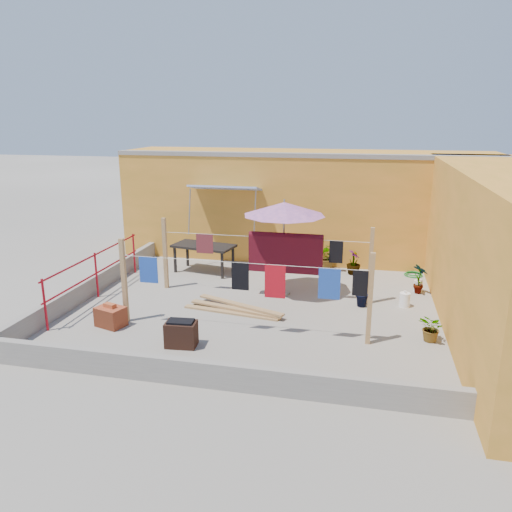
# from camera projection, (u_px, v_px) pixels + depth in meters

# --- Properties ---
(ground) EXTENTS (80.00, 80.00, 0.00)m
(ground) POSITION_uv_depth(u_px,v_px,m) (256.00, 307.00, 11.39)
(ground) COLOR #9E998E
(ground) RESTS_ON ground
(wall_back) EXTENTS (11.00, 3.27, 3.21)m
(wall_back) POSITION_uv_depth(u_px,v_px,m) (305.00, 204.00, 15.27)
(wall_back) COLOR orange
(wall_back) RESTS_ON ground
(wall_right) EXTENTS (2.40, 9.00, 3.20)m
(wall_right) POSITION_uv_depth(u_px,v_px,m) (512.00, 252.00, 9.88)
(wall_right) COLOR orange
(wall_right) RESTS_ON ground
(parapet_front) EXTENTS (8.30, 0.16, 0.44)m
(parapet_front) POSITION_uv_depth(u_px,v_px,m) (207.00, 374.00, 7.97)
(parapet_front) COLOR gray
(parapet_front) RESTS_ON ground
(parapet_left) EXTENTS (0.16, 7.30, 0.44)m
(parapet_left) POSITION_uv_depth(u_px,v_px,m) (93.00, 285.00, 12.19)
(parapet_left) COLOR gray
(parapet_left) RESTS_ON ground
(red_railing) EXTENTS (0.05, 4.20, 1.10)m
(red_railing) POSITION_uv_depth(u_px,v_px,m) (96.00, 268.00, 11.82)
(red_railing) COLOR #A2101D
(red_railing) RESTS_ON ground
(clothesline_rig) EXTENTS (5.09, 2.35, 1.80)m
(clothesline_rig) POSITION_uv_depth(u_px,v_px,m) (280.00, 257.00, 11.52)
(clothesline_rig) COLOR tan
(clothesline_rig) RESTS_ON ground
(patio_umbrella) EXTENTS (2.51, 2.51, 2.34)m
(patio_umbrella) POSITION_uv_depth(u_px,v_px,m) (284.00, 209.00, 11.66)
(patio_umbrella) COLOR gray
(patio_umbrella) RESTS_ON ground
(outdoor_table) EXTENTS (1.80, 1.13, 0.78)m
(outdoor_table) POSITION_uv_depth(u_px,v_px,m) (204.00, 247.00, 13.76)
(outdoor_table) COLOR black
(outdoor_table) RESTS_ON ground
(brick_stack) EXTENTS (0.66, 0.56, 0.49)m
(brick_stack) POSITION_uv_depth(u_px,v_px,m) (111.00, 316.00, 10.29)
(brick_stack) COLOR #AD4828
(brick_stack) RESTS_ON ground
(lumber_pile) EXTENTS (2.34, 0.95, 0.14)m
(lumber_pile) POSITION_uv_depth(u_px,v_px,m) (236.00, 309.00, 11.08)
(lumber_pile) COLOR tan
(lumber_pile) RESTS_ON ground
(brazier) EXTENTS (0.61, 0.43, 0.52)m
(brazier) POSITION_uv_depth(u_px,v_px,m) (181.00, 334.00, 9.38)
(brazier) COLOR #321913
(brazier) RESTS_ON ground
(white_basin) EXTENTS (0.46, 0.46, 0.08)m
(white_basin) POSITION_uv_depth(u_px,v_px,m) (220.00, 373.00, 8.37)
(white_basin) COLOR white
(white_basin) RESTS_ON ground
(water_jug_a) EXTENTS (0.24, 0.24, 0.38)m
(water_jug_a) POSITION_uv_depth(u_px,v_px,m) (405.00, 300.00, 11.35)
(water_jug_a) COLOR white
(water_jug_a) RESTS_ON ground
(water_jug_b) EXTENTS (0.21, 0.21, 0.33)m
(water_jug_b) POSITION_uv_depth(u_px,v_px,m) (418.00, 286.00, 12.36)
(water_jug_b) COLOR white
(water_jug_b) RESTS_ON ground
(green_hose) EXTENTS (0.50, 0.50, 0.07)m
(green_hose) POSITION_uv_depth(u_px,v_px,m) (413.00, 274.00, 13.62)
(green_hose) COLOR #197226
(green_hose) RESTS_ON ground
(plant_back_a) EXTENTS (0.76, 0.67, 0.79)m
(plant_back_a) POSITION_uv_depth(u_px,v_px,m) (327.00, 257.00, 14.02)
(plant_back_a) COLOR #1E5A19
(plant_back_a) RESTS_ON ground
(plant_back_b) EXTENTS (0.40, 0.40, 0.68)m
(plant_back_b) POSITION_uv_depth(u_px,v_px,m) (354.00, 262.00, 13.67)
(plant_back_b) COLOR #1E5A19
(plant_back_b) RESTS_ON ground
(plant_right_a) EXTENTS (0.46, 0.49, 0.77)m
(plant_right_a) POSITION_uv_depth(u_px,v_px,m) (419.00, 278.00, 12.16)
(plant_right_a) COLOR #1E5A19
(plant_right_a) RESTS_ON ground
(plant_right_b) EXTENTS (0.34, 0.40, 0.66)m
(plant_right_b) POSITION_uv_depth(u_px,v_px,m) (362.00, 293.00, 11.29)
(plant_right_b) COLOR #1E5A19
(plant_right_b) RESTS_ON ground
(plant_right_c) EXTENTS (0.63, 0.64, 0.54)m
(plant_right_c) POSITION_uv_depth(u_px,v_px,m) (432.00, 328.00, 9.56)
(plant_right_c) COLOR #1E5A19
(plant_right_c) RESTS_ON ground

